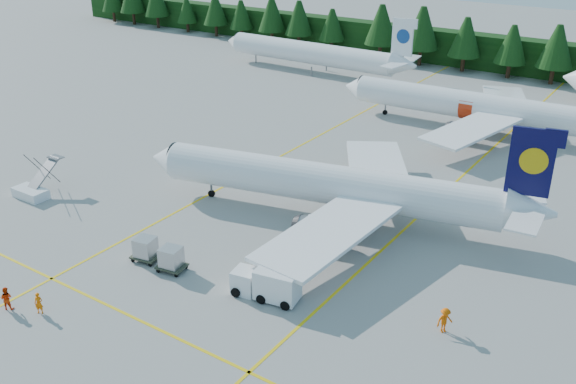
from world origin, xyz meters
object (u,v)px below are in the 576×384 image
Objects in this scene: airliner_navy at (320,183)px; airliner_red at (465,105)px; airstairs at (33,190)px; service_truck at (266,283)px.

airliner_navy is 32.71m from airliner_red.
airliner_red is at bearing 57.49° from airstairs.
airliner_red reaches higher than airstairs.
airliner_red is at bearing 73.08° from airliner_navy.
airliner_navy is 6.81× the size of service_truck.
airliner_red is 46.91m from service_truck.
airliner_navy is 1.03× the size of airliner_red.
airliner_navy reaches higher than service_truck.
airliner_navy is 7.39× the size of airstairs.
airliner_navy is at bearing 95.68° from service_truck.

